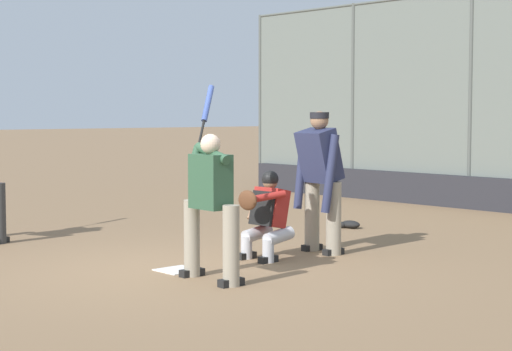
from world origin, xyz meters
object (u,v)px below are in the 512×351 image
Objects in this scene: batter_at_plate at (211,201)px; fielding_glove_on_dirt at (350,224)px; umpire_home at (320,177)px; catcher_behind_plate at (266,214)px.

batter_at_plate reaches higher than fielding_glove_on_dirt.
catcher_behind_plate is at bearing 88.40° from umpire_home.
catcher_behind_plate is 3.19m from fielding_glove_on_dirt.
catcher_behind_plate is 3.24× the size of fielding_glove_on_dirt.
batter_at_plate is 1.51m from catcher_behind_plate.
umpire_home is 2.62m from fielding_glove_on_dirt.
batter_at_plate is 4.70m from fielding_glove_on_dirt.
fielding_glove_on_dirt is (1.80, -4.26, -0.80)m from batter_at_plate.
umpire_home is at bearing -100.29° from catcher_behind_plate.
batter_at_plate is 1.93× the size of catcher_behind_plate.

